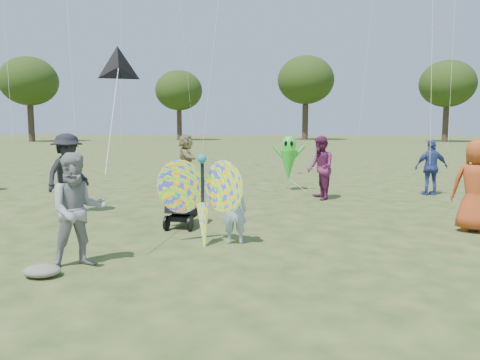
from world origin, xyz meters
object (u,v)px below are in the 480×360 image
(adult_man, at_px, (77,210))
(crowd_b, at_px, (68,174))
(jogging_stroller, at_px, (183,197))
(crowd_a, at_px, (476,186))
(crowd_c, at_px, (431,167))
(child_girl, at_px, (234,211))
(crowd_e, at_px, (320,168))
(butterfly_kite, at_px, (203,199))
(crowd_d, at_px, (186,159))
(alien_kite, at_px, (289,160))

(adult_man, distance_m, crowd_b, 4.42)
(jogging_stroller, bearing_deg, crowd_a, 7.54)
(crowd_a, xyz_separation_m, crowd_c, (0.49, 4.83, -0.08))
(child_girl, relative_size, crowd_e, 0.67)
(jogging_stroller, relative_size, butterfly_kite, 0.61)
(crowd_d, bearing_deg, alien_kite, -129.01)
(child_girl, xyz_separation_m, crowd_b, (-4.22, 2.28, 0.35))
(child_girl, distance_m, adult_man, 2.66)
(crowd_d, height_order, crowd_e, crowd_e)
(crowd_b, xyz_separation_m, butterfly_kite, (3.68, -2.37, -0.14))
(child_girl, relative_size, crowd_d, 0.68)
(child_girl, distance_m, crowd_a, 4.81)
(child_girl, xyz_separation_m, crowd_a, (4.56, 1.49, 0.31))
(crowd_b, height_order, alien_kite, crowd_b)
(crowd_a, bearing_deg, child_girl, 36.94)
(crowd_a, relative_size, alien_kite, 1.04)
(crowd_e, height_order, jogging_stroller, crowd_e)
(adult_man, distance_m, crowd_d, 9.65)
(child_girl, height_order, crowd_a, crowd_a)
(crowd_a, relative_size, butterfly_kite, 1.01)
(crowd_a, bearing_deg, crowd_d, -22.91)
(crowd_c, height_order, crowd_d, crowd_d)
(crowd_c, bearing_deg, jogging_stroller, 28.58)
(child_girl, bearing_deg, butterfly_kite, 3.01)
(crowd_d, relative_size, alien_kite, 1.00)
(crowd_b, xyz_separation_m, crowd_e, (5.97, 2.84, -0.05))
(adult_man, bearing_deg, butterfly_kite, 10.52)
(alien_kite, bearing_deg, crowd_c, -5.57)
(adult_man, bearing_deg, alien_kite, 36.97)
(butterfly_kite, distance_m, alien_kite, 6.96)
(crowd_a, height_order, crowd_b, crowd_b)
(jogging_stroller, bearing_deg, crowd_e, 57.57)
(child_girl, relative_size, crowd_a, 0.66)
(crowd_d, xyz_separation_m, butterfly_kite, (2.22, -8.12, -0.07))
(crowd_a, height_order, butterfly_kite, crowd_a)
(crowd_c, relative_size, alien_kite, 0.95)
(crowd_a, bearing_deg, jogging_stroller, 21.09)
(adult_man, relative_size, crowd_c, 1.03)
(crowd_a, xyz_separation_m, crowd_d, (-7.32, 6.53, -0.03))
(child_girl, bearing_deg, crowd_e, -115.56)
(crowd_e, bearing_deg, crowd_c, 95.49)
(crowd_e, bearing_deg, crowd_b, -79.00)
(butterfly_kite, bearing_deg, alien_kite, 78.51)
(crowd_c, distance_m, butterfly_kite, 8.51)
(crowd_b, height_order, butterfly_kite, crowd_b)
(crowd_b, xyz_separation_m, jogging_stroller, (2.99, -1.02, -0.33))
(crowd_c, height_order, jogging_stroller, crowd_c)
(crowd_a, height_order, crowd_e, crowd_a)
(adult_man, distance_m, jogging_stroller, 3.01)
(crowd_b, relative_size, crowd_e, 1.06)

